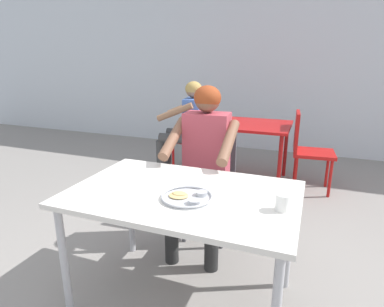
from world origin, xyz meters
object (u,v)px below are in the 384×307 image
at_px(drinking_cup, 283,202).
at_px(patron_background, 186,119).
at_px(table_foreground, 183,203).
at_px(diner_foreground, 204,155).
at_px(table_background_red, 249,131).
at_px(chair_red_left, 196,136).
at_px(thali_tray, 188,197).
at_px(chair_red_right, 306,146).
at_px(chair_foreground, 211,174).

xyz_separation_m(drinking_cup, patron_background, (-1.40, 2.21, -0.07)).
bearing_deg(table_foreground, diner_foreground, 98.87).
bearing_deg(diner_foreground, table_background_red, 88.26).
distance_m(table_background_red, chair_red_left, 0.69).
relative_size(thali_tray, chair_red_right, 0.32).
xyz_separation_m(chair_foreground, patron_background, (-0.74, 1.29, 0.19)).
height_order(table_foreground, thali_tray, thali_tray).
distance_m(diner_foreground, chair_red_left, 1.68).
distance_m(chair_red_left, chair_red_right, 1.33).
xyz_separation_m(table_background_red, patron_background, (-0.79, -0.01, 0.08)).
relative_size(drinking_cup, diner_foreground, 0.07).
bearing_deg(diner_foreground, thali_tray, -77.64).
xyz_separation_m(drinking_cup, chair_red_left, (-1.28, 2.23, -0.28)).
bearing_deg(chair_red_left, chair_foreground, -64.73).
distance_m(table_foreground, chair_foreground, 0.89).
distance_m(table_foreground, patron_background, 2.32).
relative_size(table_background_red, chair_red_left, 1.10).
bearing_deg(diner_foreground, table_foreground, -81.13).
height_order(table_background_red, chair_red_left, chair_red_left).
bearing_deg(chair_red_right, table_background_red, 175.77).
distance_m(chair_red_right, patron_background, 1.46).
bearing_deg(chair_red_left, thali_tray, -70.78).
relative_size(drinking_cup, chair_red_left, 0.10).
height_order(drinking_cup, chair_red_left, chair_red_left).
height_order(chair_foreground, patron_background, patron_background).
height_order(table_foreground, drinking_cup, drinking_cup).
relative_size(chair_foreground, chair_red_right, 1.00).
bearing_deg(chair_red_left, table_foreground, -71.50).
distance_m(table_foreground, diner_foreground, 0.67).
xyz_separation_m(chair_foreground, chair_red_left, (-0.62, 1.31, -0.02)).
distance_m(thali_tray, patron_background, 2.42).
bearing_deg(patron_background, thali_tray, -67.98).
xyz_separation_m(chair_foreground, table_background_red, (0.06, 1.30, 0.11)).
height_order(diner_foreground, chair_red_left, diner_foreground).
bearing_deg(table_background_red, diner_foreground, -91.74).
height_order(thali_tray, drinking_cup, drinking_cup).
relative_size(chair_foreground, diner_foreground, 0.71).
bearing_deg(chair_red_right, drinking_cup, -91.38).
bearing_deg(drinking_cup, chair_red_left, 119.84).
distance_m(thali_tray, drinking_cup, 0.49).
bearing_deg(chair_foreground, drinking_cup, -54.28).
distance_m(chair_red_left, patron_background, 0.24).
bearing_deg(patron_background, table_foreground, -68.58).
relative_size(chair_foreground, patron_background, 0.76).
bearing_deg(thali_tray, chair_foreground, 100.13).
height_order(diner_foreground, chair_red_right, diner_foreground).
xyz_separation_m(table_foreground, chair_red_left, (-0.73, 2.19, -0.17)).
height_order(table_foreground, table_background_red, table_foreground).
bearing_deg(thali_tray, chair_red_left, 109.22).
distance_m(drinking_cup, table_background_red, 2.30).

